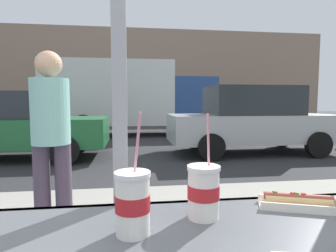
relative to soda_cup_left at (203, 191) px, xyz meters
name	(u,v)px	position (x,y,z in m)	size (l,w,h in m)	color
ground_plane	(130,145)	(-0.25, 8.12, -1.09)	(60.00, 60.00, 0.00)	#2D2D30
sidewalk_strip	(128,241)	(-0.25, 1.72, -1.01)	(16.00, 2.80, 0.16)	#9E998E
building_facade_far	(130,76)	(-0.25, 19.35, 2.09)	(28.00, 1.20, 6.36)	gray
soda_cup_left	(203,191)	(0.00, 0.00, 0.00)	(0.10, 0.10, 0.32)	silver
soda_cup_right	(133,202)	(-0.21, -0.08, 0.00)	(0.10, 0.10, 0.33)	white
hotdog_tray_far	(298,202)	(0.33, 0.03, -0.06)	(0.26, 0.16, 0.05)	silver
parked_car_green	(13,125)	(-2.99, 6.27, -0.27)	(4.34, 1.93, 1.60)	#236B38
parked_car_silver	(251,120)	(2.96, 6.27, -0.20)	(4.34, 1.88, 1.76)	#BCBCC1
box_truck	(128,96)	(-0.32, 10.93, 0.53)	(6.77, 2.44, 2.96)	silver
pedestrian	(51,133)	(-0.89, 1.71, 0.00)	(0.32, 0.32, 1.63)	#433648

